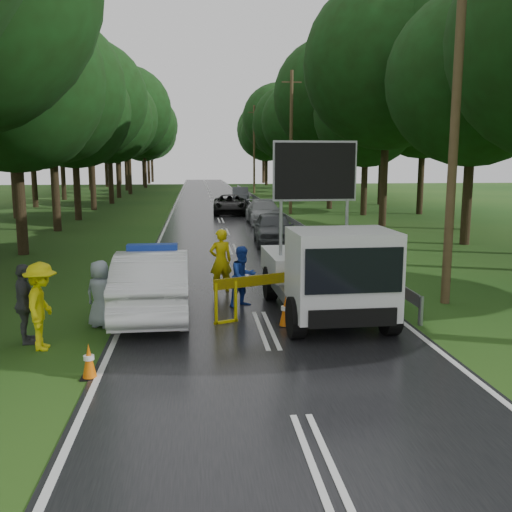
{
  "coord_description": "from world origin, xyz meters",
  "views": [
    {
      "loc": [
        -1.54,
        -12.58,
        3.88
      ],
      "look_at": [
        0.05,
        2.58,
        1.3
      ],
      "focal_mm": 40.0,
      "sensor_mm": 36.0,
      "label": 1
    }
  ],
  "objects": [
    {
      "name": "cone_right",
      "position": [
        3.36,
        2.61,
        0.4
      ],
      "size": [
        0.39,
        0.39,
        0.82
      ],
      "color": "black",
      "rests_on": "ground"
    },
    {
      "name": "officer",
      "position": [
        -0.85,
        3.96,
        0.94
      ],
      "size": [
        0.78,
        0.61,
        1.88
      ],
      "primitive_type": "imported",
      "rotation": [
        0.0,
        0.0,
        3.4
      ],
      "color": "#DBC20B",
      "rests_on": "ground"
    },
    {
      "name": "queue_car_fourth",
      "position": [
        2.52,
        40.28,
        0.68
      ],
      "size": [
        1.65,
        4.2,
        1.36
      ],
      "primitive_type": "imported",
      "rotation": [
        0.0,
        0.0,
        -0.05
      ],
      "color": "#46494E",
      "rests_on": "ground"
    },
    {
      "name": "cone_far",
      "position": [
        0.97,
        2.5,
        0.35
      ],
      "size": [
        0.34,
        0.34,
        0.72
      ],
      "color": "black",
      "rests_on": "ground"
    },
    {
      "name": "cone_near_left",
      "position": [
        -3.5,
        -2.58,
        0.32
      ],
      "size": [
        0.31,
        0.31,
        0.65
      ],
      "color": "black",
      "rests_on": "ground"
    },
    {
      "name": "police_sedan",
      "position": [
        -2.65,
        1.59,
        0.83
      ],
      "size": [
        1.85,
        5.05,
        1.82
      ],
      "rotation": [
        0.0,
        0.0,
        3.16
      ],
      "color": "white",
      "rests_on": "ground"
    },
    {
      "name": "cone_center",
      "position": [
        0.5,
        0.25,
        0.36
      ],
      "size": [
        0.35,
        0.35,
        0.74
      ],
      "color": "black",
      "rests_on": "ground"
    },
    {
      "name": "utility_pole_near",
      "position": [
        5.2,
        2.0,
        5.06
      ],
      "size": [
        1.4,
        0.24,
        10.0
      ],
      "color": "#4D3A23",
      "rests_on": "ground"
    },
    {
      "name": "queue_car_third",
      "position": [
        0.84,
        28.35,
        0.7
      ],
      "size": [
        2.52,
        5.11,
        1.39
      ],
      "primitive_type": "imported",
      "rotation": [
        0.0,
        0.0,
        -0.04
      ],
      "color": "black",
      "rests_on": "ground"
    },
    {
      "name": "bystander_mid",
      "position": [
        -5.2,
        -0.41,
        0.86
      ],
      "size": [
        0.67,
        1.09,
        1.73
      ],
      "primitive_type": "imported",
      "rotation": [
        0.0,
        0.0,
        1.84
      ],
      "color": "#3F4046",
      "rests_on": "ground"
    },
    {
      "name": "bystander_left",
      "position": [
        -4.74,
        -0.84,
        0.92
      ],
      "size": [
        0.74,
        1.22,
        1.83
      ],
      "primitive_type": "imported",
      "rotation": [
        0.0,
        0.0,
        1.62
      ],
      "color": "yellow",
      "rests_on": "ground"
    },
    {
      "name": "queue_car_second",
      "position": [
        2.56,
        21.95,
        0.71
      ],
      "size": [
        2.02,
        4.92,
        1.42
      ],
      "primitive_type": "imported",
      "rotation": [
        0.0,
        0.0,
        0.01
      ],
      "color": "#93959A",
      "rests_on": "ground"
    },
    {
      "name": "bystander_right",
      "position": [
        -3.8,
        0.66,
        0.79
      ],
      "size": [
        0.92,
        0.8,
        1.59
      ],
      "primitive_type": "imported",
      "rotation": [
        0.0,
        0.0,
        2.68
      ],
      "color": "#8995A5",
      "rests_on": "ground"
    },
    {
      "name": "utility_pole_far",
      "position": [
        5.2,
        54.0,
        5.06
      ],
      "size": [
        1.4,
        0.24,
        10.0
      ],
      "color": "#4D3A23",
      "rests_on": "ground"
    },
    {
      "name": "ground",
      "position": [
        0.0,
        0.0,
        0.0
      ],
      "size": [
        160.0,
        160.0,
        0.0
      ],
      "primitive_type": "plane",
      "color": "#184413",
      "rests_on": "ground"
    },
    {
      "name": "queue_car_first",
      "position": [
        2.0,
        13.45,
        0.75
      ],
      "size": [
        1.99,
        4.47,
        1.49
      ],
      "primitive_type": "imported",
      "rotation": [
        0.0,
        0.0,
        -0.05
      ],
      "color": "#464A4F",
      "rests_on": "ground"
    },
    {
      "name": "road",
      "position": [
        0.0,
        30.0,
        0.01
      ],
      "size": [
        7.0,
        140.0,
        0.02
      ],
      "primitive_type": "cube",
      "color": "black",
      "rests_on": "ground"
    },
    {
      "name": "civilian",
      "position": [
        -0.34,
        2.19,
        0.81
      ],
      "size": [
        1.0,
        0.95,
        1.63
      ],
      "primitive_type": "imported",
      "rotation": [
        0.0,
        0.0,
        0.59
      ],
      "color": "#1A3DAC",
      "rests_on": "ground"
    },
    {
      "name": "utility_pole_mid",
      "position": [
        5.2,
        28.0,
        5.06
      ],
      "size": [
        1.4,
        0.24,
        10.0
      ],
      "color": "#4D3A23",
      "rests_on": "ground"
    },
    {
      "name": "cone_left_mid",
      "position": [
        -2.96,
        1.91,
        0.34
      ],
      "size": [
        0.33,
        0.33,
        0.7
      ],
      "color": "black",
      "rests_on": "ground"
    },
    {
      "name": "work_truck",
      "position": [
        1.61,
        0.87,
        1.17
      ],
      "size": [
        2.57,
        5.49,
        4.32
      ],
      "rotation": [
        0.0,
        0.0,
        0.03
      ],
      "color": "gray",
      "rests_on": "ground"
    },
    {
      "name": "guardrail",
      "position": [
        3.7,
        29.67,
        0.55
      ],
      "size": [
        0.12,
        60.06,
        0.7
      ],
      "color": "gray",
      "rests_on": "ground"
    },
    {
      "name": "barrier",
      "position": [
        0.07,
        1.0,
        0.83
      ],
      "size": [
        2.5,
        1.04,
        1.1
      ],
      "rotation": [
        0.0,
        0.0,
        0.38
      ],
      "color": "#D3C50B",
      "rests_on": "ground"
    }
  ]
}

